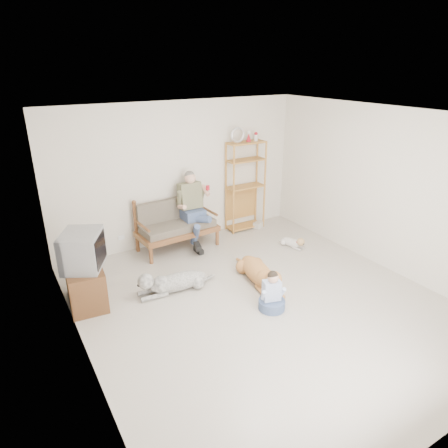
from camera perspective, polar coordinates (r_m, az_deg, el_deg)
floor at (r=6.08m, az=5.44°, el=-11.14°), size 5.50×5.50×0.00m
ceiling at (r=5.13m, az=6.56°, el=14.99°), size 5.50×5.50×0.00m
wall_back at (r=7.72m, az=-6.31°, el=7.18°), size 5.00×0.00×5.00m
wall_left at (r=4.55m, az=-20.44°, el=-5.13°), size 0.00×5.50×5.50m
wall_right at (r=7.17m, az=22.30°, el=4.47°), size 0.00×5.50×5.50m
loveseat at (r=7.62m, az=-6.90°, el=0.09°), size 1.54×0.79×0.95m
man at (r=7.52m, az=-4.22°, el=1.38°), size 0.55×0.79×1.28m
etagere at (r=8.31m, az=3.08°, el=5.52°), size 0.83×0.36×2.16m
book_stack at (r=8.63m, az=4.87°, el=-0.16°), size 0.24×0.21×0.12m
tv_stand at (r=6.26m, az=-19.25°, el=-8.15°), size 0.59×0.94×0.60m
crt_tv at (r=5.98m, az=-19.54°, el=-3.53°), size 0.75×0.80×0.53m
wall_outlet at (r=7.65m, az=-14.45°, el=-1.89°), size 0.12×0.02×0.08m
golden_retriever at (r=6.46m, az=5.23°, el=-7.08°), size 0.54×1.47×0.45m
shaggy_dog at (r=6.30m, az=-7.58°, el=-8.24°), size 1.37×0.37×0.40m
terrier at (r=7.81m, az=9.93°, el=-2.61°), size 0.27×0.63×0.24m
child at (r=5.85m, az=6.85°, el=-10.09°), size 0.39×0.39×0.61m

